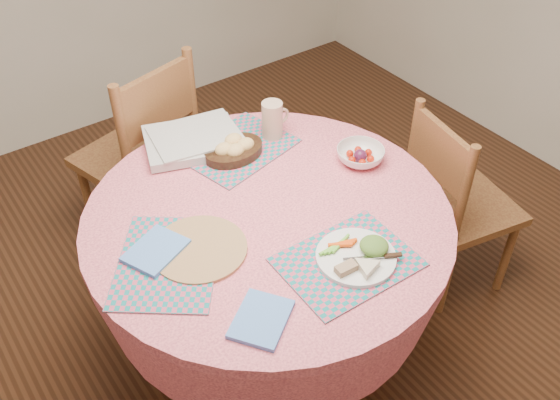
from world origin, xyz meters
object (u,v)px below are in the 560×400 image
(dining_table, at_px, (269,254))
(bread_bowl, at_px, (234,148))
(chair_back, at_px, (144,153))
(wicker_trivet, at_px, (199,249))
(latte_mug, at_px, (273,119))
(chair_right, at_px, (454,201))
(dinner_plate, at_px, (359,255))
(fruit_bowl, at_px, (360,155))

(dining_table, bearing_deg, bread_bowl, 76.65)
(chair_back, distance_m, wicker_trivet, 0.94)
(dining_table, relative_size, bread_bowl, 5.39)
(wicker_trivet, bearing_deg, latte_mug, 34.49)
(chair_right, relative_size, dinner_plate, 3.57)
(wicker_trivet, distance_m, dinner_plate, 0.50)
(chair_right, xyz_separation_m, dinner_plate, (-0.75, -0.22, 0.31))
(chair_back, distance_m, fruit_bowl, 1.00)
(chair_right, height_order, dinner_plate, chair_right)
(bread_bowl, distance_m, latte_mug, 0.20)
(dining_table, distance_m, dinner_plate, 0.42)
(fruit_bowl, bearing_deg, dinner_plate, -131.55)
(wicker_trivet, xyz_separation_m, fruit_bowl, (0.71, 0.06, 0.02))
(chair_back, height_order, fruit_bowl, chair_back)
(dinner_plate, xyz_separation_m, fruit_bowl, (0.34, 0.38, 0.00))
(dinner_plate, distance_m, bread_bowl, 0.68)
(dining_table, xyz_separation_m, dinner_plate, (0.10, -0.34, 0.22))
(dinner_plate, bearing_deg, chair_right, 16.65)
(chair_right, relative_size, latte_mug, 6.07)
(chair_right, xyz_separation_m, fruit_bowl, (-0.41, 0.15, 0.32))
(bread_bowl, bearing_deg, chair_back, 105.45)
(chair_back, bearing_deg, wicker_trivet, 61.10)
(chair_back, xyz_separation_m, latte_mug, (0.34, -0.51, 0.32))
(wicker_trivet, height_order, fruit_bowl, fruit_bowl)
(chair_right, relative_size, fruit_bowl, 4.19)
(wicker_trivet, height_order, dinner_plate, dinner_plate)
(chair_right, relative_size, wicker_trivet, 2.93)
(dining_table, distance_m, bread_bowl, 0.41)
(wicker_trivet, xyz_separation_m, latte_mug, (0.54, 0.37, 0.07))
(wicker_trivet, xyz_separation_m, dinner_plate, (0.38, -0.32, 0.02))
(dining_table, bearing_deg, dinner_plate, -73.52)
(dining_table, distance_m, wicker_trivet, 0.34)
(chair_right, xyz_separation_m, wicker_trivet, (-1.12, 0.10, 0.30))
(dining_table, height_order, latte_mug, latte_mug)
(dining_table, relative_size, chair_back, 1.26)
(dining_table, bearing_deg, chair_right, -7.97)
(wicker_trivet, xyz_separation_m, bread_bowl, (0.35, 0.35, 0.03))
(latte_mug, relative_size, fruit_bowl, 0.69)
(chair_right, distance_m, wicker_trivet, 1.17)
(latte_mug, bearing_deg, dining_table, -127.37)
(chair_back, distance_m, dinner_plate, 1.24)
(bread_bowl, xyz_separation_m, latte_mug, (0.19, 0.02, 0.04))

